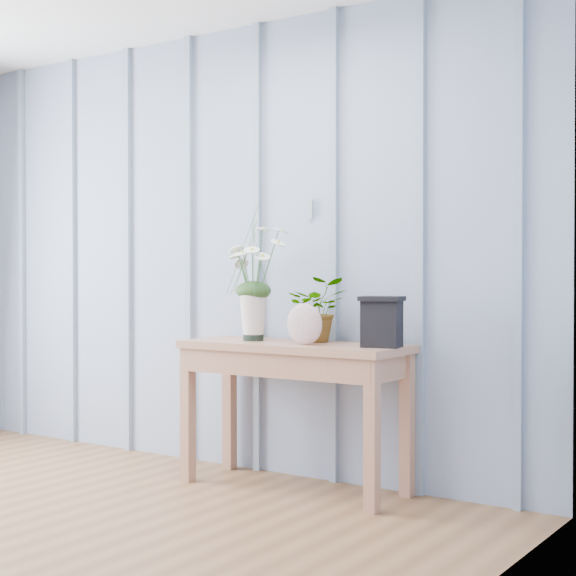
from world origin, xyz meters
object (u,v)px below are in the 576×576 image
Objects in this scene: sideboard at (293,365)px; felt_disc_vessel at (305,324)px; daisy_vase at (253,260)px; carved_box at (382,321)px.

felt_disc_vessel is (0.13, -0.09, 0.22)m from sideboard.
daisy_vase is 0.82m from carved_box.
daisy_vase reaches higher than felt_disc_vessel.
carved_box is (0.76, 0.01, -0.30)m from daisy_vase.
carved_box is at bearing 0.62° from daisy_vase.
daisy_vase is at bearing 167.62° from felt_disc_vessel.
felt_disc_vessel is at bearing -12.00° from daisy_vase.
daisy_vase reaches higher than carved_box.
felt_disc_vessel is at bearing -35.60° from sideboard.
sideboard is at bearing 144.01° from felt_disc_vessel.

